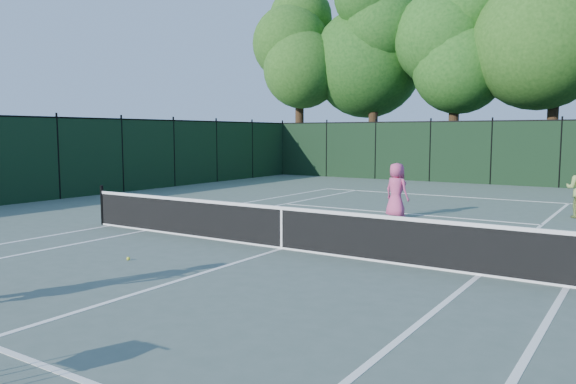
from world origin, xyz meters
The scene contains 16 objects.
ground centered at (0.00, 0.00, 0.00)m, with size 90.00×90.00×0.00m, color #4B5B52.
sideline_doubles_left centered at (-5.49, 0.00, 0.00)m, with size 0.10×23.77×0.01m, color white.
sideline_doubles_right centered at (5.49, 0.00, 0.00)m, with size 0.10×23.77×0.01m, color white.
sideline_singles_left centered at (-4.12, 0.00, 0.00)m, with size 0.10×23.77×0.01m, color white.
sideline_singles_right centered at (4.12, 0.00, 0.00)m, with size 0.10×23.77×0.01m, color white.
baseline_far centered at (0.00, 11.88, 0.00)m, with size 10.97×0.10×0.01m, color white.
service_line_far centered at (0.00, 6.40, 0.00)m, with size 8.23×0.10×0.01m, color white.
center_service_line centered at (0.00, 0.00, 0.00)m, with size 0.10×12.80×0.01m, color white.
tennis_net centered at (0.00, 0.00, 0.48)m, with size 11.69×0.09×1.06m.
fence_far centered at (0.00, 18.00, 1.50)m, with size 24.00×0.05×3.00m, color black.
tree_0 centered at (-13.00, 21.50, 8.16)m, with size 6.40×6.40×13.14m.
tree_1 centered at (-8.00, 22.00, 8.69)m, with size 6.80×6.80×13.98m.
tree_2 centered at (-3.00, 21.80, 7.73)m, with size 6.00×6.00×12.40m.
tree_3 centered at (2.00, 22.30, 9.01)m, with size 7.00×7.00×14.45m.
player_pink centered at (0.31, 5.55, 0.80)m, with size 0.90×0.72×1.59m.
loose_ball_midcourt centered at (-1.88, -2.53, 0.03)m, with size 0.07×0.07×0.07m, color yellow.
Camera 1 is at (6.54, -9.76, 2.45)m, focal length 35.00 mm.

